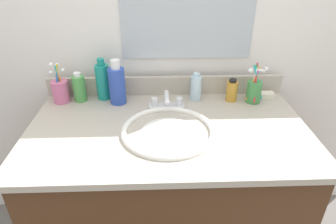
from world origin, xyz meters
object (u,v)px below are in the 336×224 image
(faucet, at_px, (167,103))
(bottle_gel_clear, at_px, (196,88))
(bottle_oil_amber, at_px, (232,91))
(bottle_shampoo_blue, at_px, (117,85))
(cup_green, at_px, (254,90))
(bottle_mouthwash_teal, at_px, (103,81))
(bottle_toner_green, at_px, (79,88))
(cup_pink, at_px, (60,91))
(soap_bar, at_px, (267,95))

(faucet, height_order, bottle_gel_clear, bottle_gel_clear)
(bottle_oil_amber, bearing_deg, faucet, -167.65)
(bottle_shampoo_blue, distance_m, cup_green, 0.62)
(bottle_mouthwash_teal, distance_m, cup_green, 0.70)
(faucet, xyz_separation_m, bottle_shampoo_blue, (-0.22, 0.06, 0.06))
(bottle_mouthwash_teal, xyz_separation_m, cup_green, (0.69, -0.06, -0.03))
(bottle_shampoo_blue, xyz_separation_m, bottle_toner_green, (-0.18, 0.03, -0.03))
(bottle_shampoo_blue, bearing_deg, cup_green, -1.39)
(bottle_mouthwash_teal, relative_size, cup_pink, 1.04)
(soap_bar, bearing_deg, bottle_oil_amber, -171.53)
(bottle_oil_amber, bearing_deg, bottle_shampoo_blue, -179.69)
(faucet, height_order, bottle_oil_amber, bottle_oil_amber)
(bottle_shampoo_blue, xyz_separation_m, soap_bar, (0.70, 0.03, -0.08))
(bottle_shampoo_blue, xyz_separation_m, bottle_mouthwash_teal, (-0.07, 0.05, -0.00))
(bottle_shampoo_blue, height_order, bottle_mouthwash_teal, bottle_shampoo_blue)
(bottle_toner_green, relative_size, cup_pink, 0.74)
(bottle_gel_clear, distance_m, bottle_mouthwash_teal, 0.43)
(bottle_shampoo_blue, relative_size, cup_pink, 1.10)
(bottle_shampoo_blue, distance_m, bottle_toner_green, 0.18)
(bottle_oil_amber, distance_m, bottle_toner_green, 0.70)
(bottle_toner_green, distance_m, soap_bar, 0.88)
(bottle_gel_clear, distance_m, cup_green, 0.26)
(faucet, xyz_separation_m, cup_pink, (-0.49, 0.08, 0.03))
(bottle_mouthwash_teal, bearing_deg, cup_green, -5.32)
(faucet, relative_size, cup_pink, 0.85)
(bottle_mouthwash_teal, bearing_deg, bottle_toner_green, -168.10)
(faucet, relative_size, bottle_gel_clear, 1.20)
(bottle_oil_amber, relative_size, soap_bar, 1.68)
(bottle_toner_green, bearing_deg, cup_green, -3.00)
(bottle_shampoo_blue, bearing_deg, bottle_toner_green, 171.44)
(cup_green, distance_m, soap_bar, 0.10)
(bottle_toner_green, height_order, bottle_mouthwash_teal, bottle_mouthwash_teal)
(cup_pink, bearing_deg, faucet, -9.88)
(faucet, distance_m, bottle_shampoo_blue, 0.24)
(bottle_mouthwash_teal, height_order, cup_green, bottle_mouthwash_teal)
(faucet, relative_size, bottle_shampoo_blue, 0.78)
(bottle_mouthwash_teal, relative_size, cup_green, 1.05)
(faucet, xyz_separation_m, bottle_mouthwash_teal, (-0.29, 0.11, 0.06))
(bottle_oil_amber, distance_m, bottle_gel_clear, 0.17)
(bottle_shampoo_blue, distance_m, cup_pink, 0.27)
(bottle_oil_amber, xyz_separation_m, bottle_mouthwash_teal, (-0.60, 0.05, 0.04))
(bottle_mouthwash_teal, bearing_deg, bottle_shampoo_blue, -34.66)
(bottle_oil_amber, bearing_deg, bottle_gel_clear, 175.40)
(faucet, relative_size, cup_green, 0.86)
(bottle_oil_amber, xyz_separation_m, bottle_gel_clear, (-0.17, 0.01, 0.01))
(faucet, xyz_separation_m, bottle_oil_amber, (0.30, 0.07, 0.02))
(cup_pink, bearing_deg, bottle_gel_clear, -0.46)
(faucet, distance_m, bottle_oil_amber, 0.31)
(bottle_shampoo_blue, relative_size, bottle_mouthwash_teal, 1.05)
(faucet, height_order, cup_green, cup_green)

